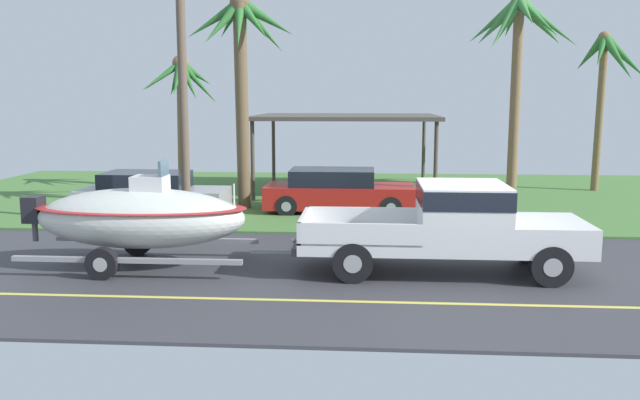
% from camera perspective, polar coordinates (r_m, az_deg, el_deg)
% --- Properties ---
extents(ground, '(36.00, 22.00, 0.11)m').
position_cam_1_polar(ground, '(22.04, 9.53, -0.77)').
color(ground, '#38383D').
extents(pickup_truck_towing, '(6.01, 2.08, 1.86)m').
position_cam_1_polar(pickup_truck_towing, '(13.98, 11.86, -1.96)').
color(pickup_truck_towing, silver).
rests_on(pickup_truck_towing, ground).
extents(boat_on_trailer, '(5.78, 2.30, 2.30)m').
position_cam_1_polar(boat_on_trailer, '(14.66, -15.11, -1.43)').
color(boat_on_trailer, gray).
rests_on(boat_on_trailer, ground).
extents(parked_sedan_near, '(4.38, 1.84, 1.38)m').
position_cam_1_polar(parked_sedan_near, '(20.66, -14.16, 0.37)').
color(parked_sedan_near, '#99999E').
rests_on(parked_sedan_near, ground).
extents(parked_sedan_far, '(4.63, 1.88, 1.38)m').
position_cam_1_polar(parked_sedan_far, '(20.87, 1.53, 0.72)').
color(parked_sedan_far, '#B21E19').
rests_on(parked_sedan_far, ground).
extents(carport_awning, '(6.75, 5.57, 2.94)m').
position_cam_1_polar(carport_awning, '(25.22, 2.24, 6.98)').
color(carport_awning, '#4C4238').
rests_on(carport_awning, ground).
extents(palm_tree_near_left, '(2.79, 3.04, 6.02)m').
position_cam_1_polar(palm_tree_near_left, '(27.42, 23.20, 10.32)').
color(palm_tree_near_left, brown).
rests_on(palm_tree_near_left, ground).
extents(palm_tree_near_right, '(3.15, 3.04, 6.50)m').
position_cam_1_polar(palm_tree_near_right, '(20.20, 16.64, 12.82)').
color(palm_tree_near_right, brown).
rests_on(palm_tree_near_right, ground).
extents(palm_tree_mid, '(3.49, 2.71, 6.79)m').
position_cam_1_polar(palm_tree_mid, '(21.33, -6.64, 12.72)').
color(palm_tree_mid, brown).
rests_on(palm_tree_mid, ground).
extents(palm_tree_far_left, '(2.95, 2.86, 5.20)m').
position_cam_1_polar(palm_tree_far_left, '(26.45, -11.73, 9.09)').
color(palm_tree_far_left, brown).
rests_on(palm_tree_far_left, ground).
extents(utility_pole, '(0.24, 1.80, 8.64)m').
position_cam_1_polar(utility_pole, '(18.44, -11.70, 11.33)').
color(utility_pole, brown).
rests_on(utility_pole, ground).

